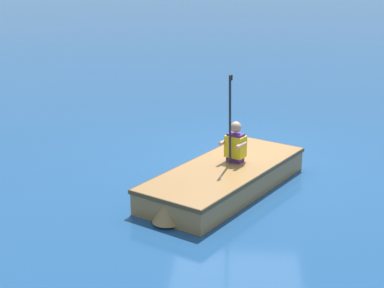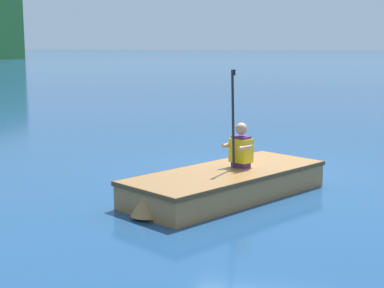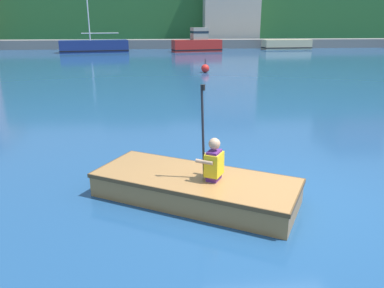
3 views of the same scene
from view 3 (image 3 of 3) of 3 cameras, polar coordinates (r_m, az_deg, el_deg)
The scene contains 11 objects.
ground_plane at distance 5.93m, azimuth 14.77°, elevation -8.43°, with size 300.00×300.00×0.00m, color navy.
shoreline_ridge at distance 55.68m, azimuth -3.36°, elevation 20.18°, with size 120.00×20.00×9.48m.
waterfront_office_block_center at distance 50.44m, azimuth -8.98°, elevation 20.77°, with size 8.28×6.80×10.39m.
waterfront_apartment_right at distance 48.51m, azimuth 5.30°, elevation 20.74°, with size 6.59×9.06×9.92m.
marina_dock at distance 41.16m, azimuth -2.52°, elevation 15.01°, with size 60.14×2.40×0.90m.
moored_boat_dock_west_inner at distance 36.23m, azimuth -14.69°, elevation 14.17°, with size 6.30×3.00×4.73m.
moored_boat_dock_center_near at distance 40.73m, azimuth 14.22°, elevation 14.46°, with size 4.99×1.91×0.95m.
moored_boat_dock_center_far at distance 36.13m, azimuth 0.83°, elevation 15.09°, with size 4.81×2.33×2.16m.
rowboat_foreground at distance 5.74m, azimuth 0.01°, elevation -6.34°, with size 3.27×2.58×0.38m.
person_paddler at distance 5.44m, azimuth 3.28°, elevation -2.55°, with size 0.44×0.44×1.39m.
channel_buoy at distance 20.71m, azimuth 2.03°, elevation 11.44°, with size 0.44×0.44×0.72m.
Camera 3 is at (-1.95, -4.98, 2.58)m, focal length 35.00 mm.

